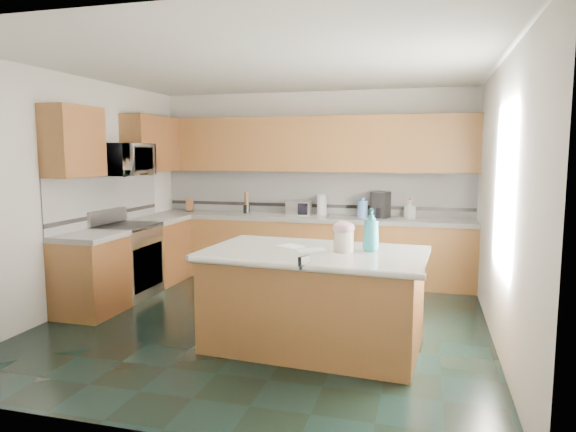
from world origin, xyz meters
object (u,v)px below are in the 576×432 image
(soap_bottle_island, at_px, (371,230))
(toaster_oven, at_px, (299,208))
(treat_jar, at_px, (344,241))
(island_top, at_px, (314,254))
(knife_block, at_px, (190,205))
(island_base, at_px, (314,302))
(coffee_maker, at_px, (381,205))

(soap_bottle_island, relative_size, toaster_oven, 1.12)
(soap_bottle_island, bearing_deg, treat_jar, -173.34)
(toaster_oven, bearing_deg, island_top, -79.05)
(treat_jar, relative_size, knife_block, 0.97)
(treat_jar, xyz_separation_m, soap_bottle_island, (0.24, 0.10, 0.10))
(island_top, xyz_separation_m, soap_bottle_island, (0.51, 0.10, 0.23))
(knife_block, bearing_deg, toaster_oven, -20.73)
(island_base, distance_m, toaster_oven, 2.76)
(knife_block, bearing_deg, treat_jar, -63.41)
(treat_jar, bearing_deg, island_base, 174.82)
(island_base, distance_m, soap_bottle_island, 0.86)
(toaster_oven, relative_size, coffee_maker, 0.98)
(knife_block, bearing_deg, island_top, -66.36)
(soap_bottle_island, xyz_separation_m, coffee_maker, (-0.14, 2.51, -0.02))
(soap_bottle_island, xyz_separation_m, knife_block, (-3.03, 2.48, -0.10))
(island_top, distance_m, soap_bottle_island, 0.57)
(island_top, relative_size, treat_jar, 10.52)
(coffee_maker, bearing_deg, knife_block, -160.95)
(island_top, distance_m, coffee_maker, 2.65)
(toaster_oven, bearing_deg, knife_block, 173.79)
(knife_block, relative_size, toaster_oven, 0.56)
(island_top, relative_size, knife_block, 10.22)
(island_base, distance_m, coffee_maker, 2.72)
(soap_bottle_island, bearing_deg, knife_block, 124.98)
(island_top, height_order, soap_bottle_island, soap_bottle_island)
(island_top, xyz_separation_m, coffee_maker, (0.37, 2.61, 0.21))
(soap_bottle_island, bearing_deg, island_top, 175.42)
(knife_block, xyz_separation_m, toaster_oven, (1.73, 0.00, 0.00))
(knife_block, relative_size, coffee_maker, 0.55)
(knife_block, bearing_deg, island_base, -66.36)
(treat_jar, height_order, soap_bottle_island, soap_bottle_island)
(island_top, xyz_separation_m, treat_jar, (0.27, 0.00, 0.13))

